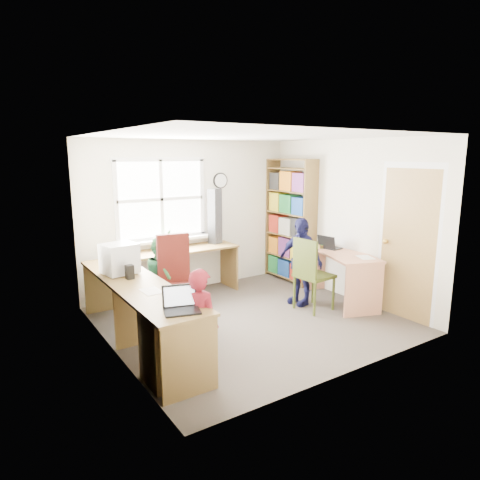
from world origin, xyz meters
The scene contains 19 objects.
room centered at (0.01, 0.10, 1.22)m, with size 3.64×3.44×2.44m.
l_desk centered at (-1.31, -0.28, 0.46)m, with size 2.38×2.95×0.75m.
right_desk centered at (1.58, -0.13, 0.55)m, with size 1.01×1.43×0.75m.
bookshelf centered at (1.65, 1.19, 1.00)m, with size 0.30×1.02×2.10m.
swivel_chair centered at (-0.85, 0.46, 0.50)m, with size 0.62×0.62×1.16m.
wooden_chair centered at (0.91, -0.16, 0.57)m, with size 0.49×0.49×1.04m.
crt_monitor centered at (-1.54, 0.55, 0.94)m, with size 0.43×0.40×0.38m.
laptop_left centered at (-1.46, -0.98, 0.80)m, with size 0.39×0.35×0.23m.
laptop_right centered at (1.57, 0.17, 0.80)m, with size 0.31×0.35×0.21m.
speaker_a centered at (-1.52, 0.27, 0.83)m, with size 0.09×0.09×0.17m.
speaker_b centered at (-1.48, 0.86, 0.84)m, with size 0.11×0.11×0.17m.
cd_tower centered at (0.33, 1.49, 1.19)m, with size 0.22×0.21×0.89m.
game_box centered at (1.60, 0.34, 0.78)m, with size 0.32×0.32×0.06m.
paper_a centered at (-1.48, -0.29, 0.75)m, with size 0.20×0.28×0.00m.
paper_b centered at (1.60, -0.53, 0.76)m, with size 0.29×0.33×0.00m.
potted_plant centered at (-0.51, 1.51, 0.90)m, with size 0.17×0.13×0.30m, color #327F38.
person_red centered at (-1.25, -0.95, 0.56)m, with size 0.41×0.27×1.11m, color maroon.
person_green centered at (-0.92, 0.76, 0.55)m, with size 0.54×0.42×1.10m, color #2B6C34.
person_navy centered at (0.98, 0.14, 0.64)m, with size 0.75×0.31×1.29m, color #13143D.
Camera 1 is at (-3.07, -4.43, 2.17)m, focal length 32.00 mm.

